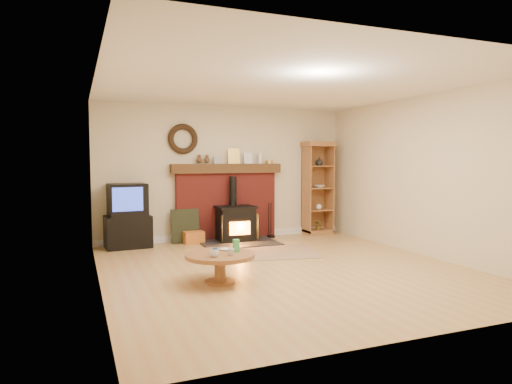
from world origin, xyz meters
name	(u,v)px	position (x,y,z in m)	size (l,w,h in m)	color
ground	(284,269)	(0.00, 0.00, 0.00)	(5.50, 5.50, 0.00)	tan
room_shell	(281,149)	(-0.02, 0.09, 1.72)	(5.02, 5.52, 2.61)	beige
chimney_breast	(227,198)	(0.00, 2.67, 0.80)	(2.20, 0.22, 1.78)	maroon
wood_stove	(236,225)	(0.06, 2.27, 0.33)	(1.40, 1.00, 1.24)	black
area_rug	(264,252)	(0.15, 1.15, 0.01)	(1.78, 1.22, 0.01)	brown
tv_unit	(128,217)	(-1.91, 2.47, 0.55)	(0.81, 0.60, 1.14)	black
curio_cabinet	(317,188)	(1.95, 2.55, 0.97)	(0.62, 0.45, 1.94)	brown
firelog_box	(194,238)	(-0.73, 2.40, 0.11)	(0.37, 0.23, 0.23)	gold
leaning_painting	(185,226)	(-0.86, 2.55, 0.32)	(0.53, 0.03, 0.64)	black
fire_tools	(271,232)	(0.87, 2.50, 0.11)	(0.16, 0.16, 0.70)	black
coffee_table	(220,259)	(-1.08, -0.39, 0.31)	(0.88, 0.88, 0.54)	brown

